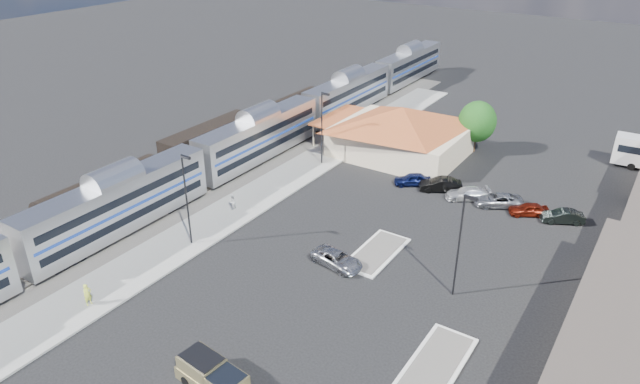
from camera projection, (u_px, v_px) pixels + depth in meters
The scene contains 22 objects.
ground at pixel (327, 250), 51.71m from camera, with size 280.00×280.00×0.00m, color black.
railbed at pixel (215, 168), 67.97m from camera, with size 16.00×100.00×0.12m, color #4C4944.
platform at pixel (264, 192), 62.05m from camera, with size 5.50×92.00×0.18m, color gray.
passenger_train at pixel (259, 138), 68.93m from camera, with size 3.00×104.00×5.55m.
freight_cars at pixel (209, 142), 70.40m from camera, with size 2.80×46.00×4.00m.
station_depot at pixel (401, 131), 70.51m from camera, with size 18.35×12.24×6.20m.
traffic_island_south at pixel (376, 252), 51.20m from camera, with size 3.30×7.50×0.21m.
traffic_island_north at pixel (437, 362), 38.81m from camera, with size 3.30×7.50×0.21m.
lamp_plat_s at pixel (187, 193), 50.19m from camera, with size 1.08×0.25×9.00m.
lamp_plat_n at pixel (322, 123), 66.65m from camera, with size 1.08×0.25×9.00m.
lamp_lot at pixel (461, 238), 43.40m from camera, with size 1.08×0.25×9.00m.
tree_depot at pixel (477, 122), 70.89m from camera, with size 4.71×4.71×6.63m.
pickup_truck at pixel (216, 379), 36.27m from camera, with size 5.98×2.69×2.00m.
suv at pixel (337, 259), 49.20m from camera, with size 2.22×4.82×1.34m, color #9EA0A6.
person_a at pixel (87, 294), 43.98m from camera, with size 0.68×0.44×1.85m, color #D4E246.
person_b at pixel (232, 202), 58.12m from camera, with size 0.79×0.62×1.63m, color silver.
parked_car_a at pixel (412, 179), 63.62m from camera, with size 1.64×4.07×1.39m, color #0D1543.
parked_car_b at pixel (440, 185), 62.25m from camera, with size 1.60×4.60×1.51m, color black.
parked_car_c at pixel (467, 194), 60.49m from camera, with size 1.89×4.65×1.35m, color silver.
parked_car_d at pixel (498, 200), 59.14m from camera, with size 2.27×4.93×1.37m, color gray.
parked_car_e at pixel (529, 209), 57.36m from camera, with size 1.55×3.85×1.31m, color maroon.
parked_car_f at pixel (562, 216), 56.01m from camera, with size 1.43×4.09×1.35m, color black.
Camera 1 is at (23.54, -37.07, 27.83)m, focal length 32.00 mm.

